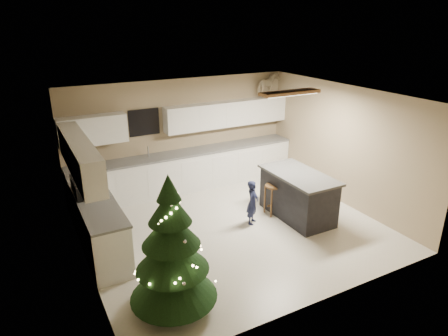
{
  "coord_description": "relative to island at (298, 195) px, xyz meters",
  "views": [
    {
      "loc": [
        -3.43,
        -6.05,
        3.9
      ],
      "look_at": [
        0.0,
        0.35,
        1.15
      ],
      "focal_mm": 32.0,
      "sensor_mm": 36.0,
      "label": 1
    }
  ],
  "objects": [
    {
      "name": "christmas_tree",
      "position": [
        -3.28,
        -1.41,
        0.36
      ],
      "size": [
        1.28,
        1.24,
        2.05
      ],
      "rotation": [
        0.0,
        0.0,
        0.17
      ],
      "color": "#3F2816",
      "rests_on": "ground_plane"
    },
    {
      "name": "bar_stool",
      "position": [
        -0.38,
        0.33,
        0.01
      ],
      "size": [
        0.34,
        0.34,
        0.65
      ],
      "rotation": [
        0.0,
        0.0,
        0.17
      ],
      "color": "brown",
      "rests_on": "ground_plane"
    },
    {
      "name": "room_shell",
      "position": [
        -1.41,
        0.19,
        1.27
      ],
      "size": [
        5.52,
        5.02,
        2.61
      ],
      "color": "#927C60",
      "rests_on": "ground_plane"
    },
    {
      "name": "toddler",
      "position": [
        -0.97,
        0.19,
        -0.02
      ],
      "size": [
        0.39,
        0.38,
        0.91
      ],
      "primitive_type": "imported",
      "rotation": [
        0.0,
        0.0,
        0.72
      ],
      "color": "#161937",
      "rests_on": "ground_plane"
    },
    {
      "name": "cabinetry",
      "position": [
        -2.34,
        1.84,
        0.28
      ],
      "size": [
        5.5,
        3.2,
        2.0
      ],
      "color": "white",
      "rests_on": "ground_plane"
    },
    {
      "name": "ground_plane",
      "position": [
        -1.43,
        0.19,
        -0.48
      ],
      "size": [
        5.5,
        5.5,
        0.0
      ],
      "primitive_type": "plane",
      "color": "beige"
    },
    {
      "name": "rocking_horse",
      "position": [
        0.87,
        2.51,
        1.82
      ],
      "size": [
        0.73,
        0.54,
        0.59
      ],
      "rotation": [
        0.0,
        0.0,
        1.96
      ],
      "color": "brown",
      "rests_on": "cabinetry"
    },
    {
      "name": "island",
      "position": [
        0.0,
        0.0,
        0.0
      ],
      "size": [
        0.9,
        1.7,
        0.95
      ],
      "color": "black",
      "rests_on": "ground_plane"
    }
  ]
}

